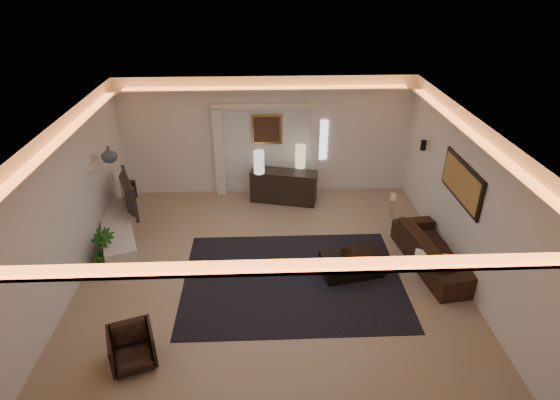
{
  "coord_description": "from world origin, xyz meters",
  "views": [
    {
      "loc": [
        -0.12,
        -7.01,
        5.27
      ],
      "look_at": [
        0.2,
        0.6,
        1.25
      ],
      "focal_mm": 29.48,
      "sensor_mm": 36.0,
      "label": 1
    }
  ],
  "objects_px": {
    "coffee_table": "(351,264)",
    "armchair": "(132,347)",
    "sofa": "(435,251)",
    "console": "(284,186)"
  },
  "relations": [
    {
      "from": "coffee_table",
      "to": "armchair",
      "type": "relative_size",
      "value": 1.73
    },
    {
      "from": "sofa",
      "to": "armchair",
      "type": "bearing_deg",
      "value": 105.0
    },
    {
      "from": "coffee_table",
      "to": "armchair",
      "type": "bearing_deg",
      "value": -162.69
    },
    {
      "from": "sofa",
      "to": "coffee_table",
      "type": "bearing_deg",
      "value": 88.6
    },
    {
      "from": "console",
      "to": "sofa",
      "type": "height_order",
      "value": "console"
    },
    {
      "from": "coffee_table",
      "to": "armchair",
      "type": "xyz_separation_m",
      "value": [
        -3.56,
        -2.01,
        0.09
      ]
    },
    {
      "from": "console",
      "to": "armchair",
      "type": "distance_m",
      "value": 5.54
    },
    {
      "from": "sofa",
      "to": "coffee_table",
      "type": "xyz_separation_m",
      "value": [
        -1.64,
        -0.19,
        -0.12
      ]
    },
    {
      "from": "console",
      "to": "armchair",
      "type": "bearing_deg",
      "value": -102.24
    },
    {
      "from": "console",
      "to": "sofa",
      "type": "relative_size",
      "value": 0.71
    }
  ]
}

